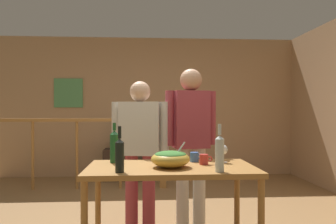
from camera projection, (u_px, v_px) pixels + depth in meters
name	position (u px, v px, depth m)	size (l,w,h in m)	color
back_wall	(150.00, 107.00, 6.11)	(5.48, 0.10, 2.57)	tan
framed_picture	(68.00, 93.00, 5.95)	(0.52, 0.03, 0.53)	#519558
stair_railing	(109.00, 143.00, 5.08)	(2.77, 0.10, 1.15)	#9E6B33
tv_console	(130.00, 164.00, 5.74)	(0.90, 0.40, 0.54)	#38281E
flat_screen_tv	(130.00, 136.00, 5.71)	(0.52, 0.12, 0.38)	black
serving_table	(171.00, 176.00, 2.62)	(1.34, 0.71, 0.78)	#9E6B33
salad_bowl	(170.00, 158.00, 2.56)	(0.31, 0.31, 0.20)	gold
wine_glass	(223.00, 150.00, 2.79)	(0.07, 0.07, 0.15)	silver
wine_bottle_clear	(220.00, 152.00, 2.37)	(0.07, 0.07, 0.35)	silver
wine_bottle_green	(114.00, 146.00, 2.79)	(0.08, 0.08, 0.34)	#1E5628
wine_bottle_dark	(120.00, 154.00, 2.36)	(0.07, 0.07, 0.33)	black
mug_blue	(195.00, 157.00, 2.84)	(0.11, 0.07, 0.08)	#3866B2
mug_red	(204.00, 159.00, 2.69)	(0.11, 0.07, 0.09)	#B7332D
person_standing_left	(140.00, 142.00, 3.35)	(0.59, 0.28, 1.52)	#9E3842
person_standing_right	(191.00, 134.00, 3.38)	(0.54, 0.27, 1.66)	beige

